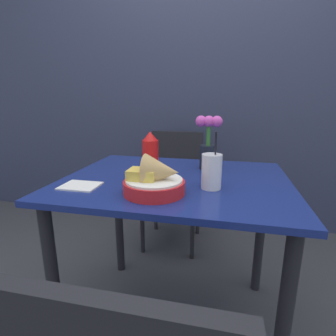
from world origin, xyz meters
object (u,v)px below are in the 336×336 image
food_basket (156,180)px  drink_cup (211,172)px  chair_far_window (175,178)px  flower_vase (208,143)px  ketchup_bottle (150,156)px

food_basket → drink_cup: drink_cup is taller
chair_far_window → flower_vase: bearing=-65.4°
drink_cup → flower_vase: bearing=97.2°
chair_far_window → food_basket: size_ratio=3.74×
ketchup_bottle → flower_vase: 0.31m
food_basket → flower_vase: bearing=68.6°
chair_far_window → flower_vase: size_ratio=3.26×
ketchup_bottle → food_basket: bearing=-68.3°
chair_far_window → food_basket: (0.13, -1.02, 0.31)m
flower_vase → ketchup_bottle: bearing=-138.6°
flower_vase → food_basket: bearing=-111.4°
chair_far_window → food_basket: food_basket is taller
food_basket → flower_vase: 0.43m
drink_cup → flower_vase: flower_vase is taller
food_basket → drink_cup: 0.22m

